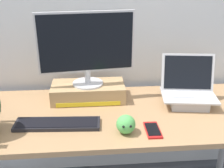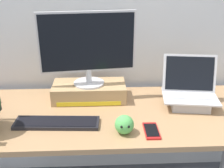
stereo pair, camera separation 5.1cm
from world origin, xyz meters
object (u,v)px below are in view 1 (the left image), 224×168
object	(u,v)px
toner_box_yellow	(88,92)
cell_phone	(153,130)
open_laptop	(188,95)
desktop_monitor	(87,47)
plush_toy	(126,124)
external_keyboard	(57,124)

from	to	relation	value
toner_box_yellow	cell_phone	world-z (taller)	toner_box_yellow
toner_box_yellow	cell_phone	size ratio (longest dim) A/B	3.00
toner_box_yellow	cell_phone	xyz separation A→B (m)	(0.33, -0.41, -0.05)
toner_box_yellow	open_laptop	distance (m)	0.63
desktop_monitor	plush_toy	distance (m)	0.54
cell_phone	toner_box_yellow	bearing A→B (deg)	129.85
toner_box_yellow	desktop_monitor	xyz separation A→B (m)	(0.00, -0.00, 0.29)
cell_phone	plush_toy	xyz separation A→B (m)	(-0.14, -0.00, 0.04)
cell_phone	plush_toy	bearing A→B (deg)	-177.88
toner_box_yellow	desktop_monitor	distance (m)	0.29
open_laptop	toner_box_yellow	bearing A→B (deg)	176.97
open_laptop	plush_toy	world-z (taller)	open_laptop
open_laptop	external_keyboard	distance (m)	0.81
external_keyboard	plush_toy	distance (m)	0.37
external_keyboard	plush_toy	bearing A→B (deg)	-11.72
open_laptop	external_keyboard	bearing A→B (deg)	-158.15
external_keyboard	open_laptop	bearing A→B (deg)	17.53
open_laptop	cell_phone	bearing A→B (deg)	-126.58
external_keyboard	plush_toy	xyz separation A→B (m)	(0.36, -0.10, 0.04)
cell_phone	plush_toy	distance (m)	0.15
desktop_monitor	external_keyboard	bearing A→B (deg)	-124.81
plush_toy	cell_phone	bearing A→B (deg)	1.55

